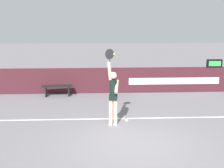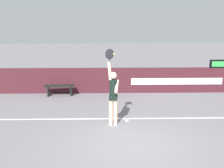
{
  "view_description": "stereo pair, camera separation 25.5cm",
  "coord_description": "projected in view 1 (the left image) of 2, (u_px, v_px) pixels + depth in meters",
  "views": [
    {
      "loc": [
        -1.02,
        -8.64,
        3.67
      ],
      "look_at": [
        -0.52,
        1.64,
        1.38
      ],
      "focal_mm": 52.54,
      "sensor_mm": 36.0,
      "label": 1
    },
    {
      "loc": [
        -0.77,
        -8.65,
        3.67
      ],
      "look_at": [
        -0.52,
        1.64,
        1.38
      ],
      "focal_mm": 52.54,
      "sensor_mm": 36.0,
      "label": 2
    }
  ],
  "objects": [
    {
      "name": "ground_plane",
      "position": [
        133.0,
        144.0,
        9.27
      ],
      "size": [
        60.0,
        60.0,
        0.0
      ],
      "primitive_type": "plane",
      "color": "slate"
    },
    {
      "name": "court_lines",
      "position": [
        135.0,
        150.0,
        8.85
      ],
      "size": [
        12.31,
        5.5,
        0.0
      ],
      "color": "white",
      "rests_on": "ground"
    },
    {
      "name": "back_wall",
      "position": [
        119.0,
        80.0,
        15.07
      ],
      "size": [
        18.19,
        0.3,
        1.13
      ],
      "color": "#461C24",
      "rests_on": "ground"
    },
    {
      "name": "speed_display",
      "position": [
        214.0,
        63.0,
        15.12
      ],
      "size": [
        0.72,
        0.14,
        0.37
      ],
      "color": "black",
      "rests_on": "back_wall"
    },
    {
      "name": "tennis_player",
      "position": [
        113.0,
        93.0,
        10.67
      ],
      "size": [
        0.47,
        0.5,
        2.53
      ],
      "color": "beige",
      "rests_on": "ground"
    },
    {
      "name": "tennis_ball",
      "position": [
        114.0,
        54.0,
        10.17
      ],
      "size": [
        0.06,
        0.06,
        0.06
      ],
      "color": "#CFE738"
    },
    {
      "name": "courtside_bench_near",
      "position": [
        57.0,
        88.0,
        14.41
      ],
      "size": [
        1.33,
        0.42,
        0.48
      ],
      "color": "black",
      "rests_on": "ground"
    }
  ]
}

